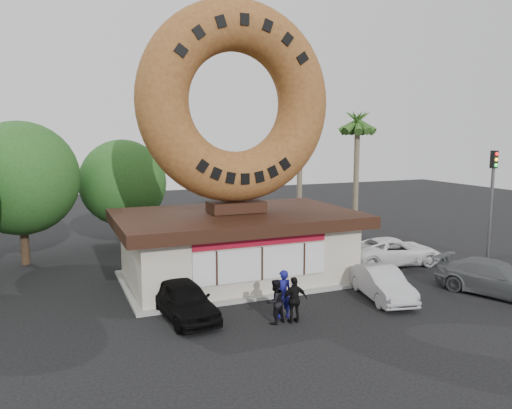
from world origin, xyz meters
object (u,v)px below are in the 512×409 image
at_px(car_black, 184,300).
at_px(car_grey, 496,278).
at_px(traffic_signal, 492,192).
at_px(person_left, 283,294).
at_px(car_white, 394,251).
at_px(donut_shop, 237,244).
at_px(street_lamp, 155,173).
at_px(person_right, 294,300).
at_px(giant_donut, 236,102).
at_px(person_center, 275,302).
at_px(car_silver, 382,283).

xyz_separation_m(car_black, car_grey, (13.22, -2.49, 0.02)).
relative_size(traffic_signal, person_left, 3.22).
bearing_deg(car_white, car_grey, -162.02).
relative_size(donut_shop, car_grey, 2.22).
bearing_deg(donut_shop, street_lamp, 100.50).
bearing_deg(donut_shop, person_left, -91.28).
relative_size(person_right, car_black, 0.42).
distance_m(giant_donut, person_center, 9.54).
distance_m(street_lamp, traffic_signal, 19.90).
height_order(donut_shop, traffic_signal, traffic_signal).
relative_size(person_right, car_silver, 0.43).
height_order(donut_shop, giant_donut, giant_donut).
relative_size(giant_donut, person_center, 5.51).
bearing_deg(person_left, car_silver, -168.61).
relative_size(street_lamp, traffic_signal, 1.32).
bearing_deg(giant_donut, person_left, -91.28).
bearing_deg(giant_donut, donut_shop, -90.00).
distance_m(person_left, car_grey, 9.82).
height_order(giant_donut, car_black, giant_donut).
xyz_separation_m(street_lamp, person_right, (1.93, -16.00, -3.61)).
xyz_separation_m(person_left, car_silver, (4.87, 0.42, -0.27)).
distance_m(person_right, car_black, 4.19).
height_order(street_lamp, car_silver, street_lamp).
bearing_deg(car_grey, traffic_signal, 22.00).
distance_m(car_black, car_grey, 13.46).
bearing_deg(car_white, car_silver, 147.77).
bearing_deg(car_silver, person_center, -160.12).
xyz_separation_m(person_center, car_grey, (10.27, -0.66, -0.10)).
bearing_deg(traffic_signal, car_silver, -162.17).
xyz_separation_m(donut_shop, person_left, (-0.12, -5.39, -0.82)).
xyz_separation_m(traffic_signal, person_right, (-13.93, -3.99, -2.99)).
distance_m(car_silver, car_grey, 5.11).
relative_size(traffic_signal, person_center, 3.64).
xyz_separation_m(person_center, car_silver, (5.37, 0.80, -0.16)).
height_order(person_left, person_right, person_left).
bearing_deg(street_lamp, car_grey, -55.04).
bearing_deg(giant_donut, person_center, -96.18).
height_order(giant_donut, traffic_signal, giant_donut).
bearing_deg(car_white, donut_shop, 97.09).
bearing_deg(person_right, car_grey, 178.86).
height_order(giant_donut, car_silver, giant_donut).
distance_m(person_center, car_black, 3.48).
distance_m(person_center, car_grey, 10.29).
bearing_deg(street_lamp, person_center, -85.54).
bearing_deg(traffic_signal, car_white, 163.90).
distance_m(donut_shop, person_center, 5.87).
bearing_deg(car_silver, traffic_signal, 29.29).
xyz_separation_m(giant_donut, car_white, (8.85, -0.52, -7.68)).
bearing_deg(person_right, car_black, -27.63).
relative_size(car_black, car_silver, 1.03).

